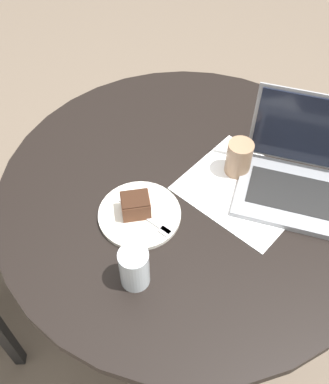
{
  "coord_description": "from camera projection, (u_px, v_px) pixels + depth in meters",
  "views": [
    {
      "loc": [
        -0.24,
        0.74,
        1.69
      ],
      "look_at": [
        0.04,
        0.07,
        0.79
      ],
      "focal_mm": 42.0,
      "sensor_mm": 36.0,
      "label": 1
    }
  ],
  "objects": [
    {
      "name": "ground_plane",
      "position": [
        180.0,
        306.0,
        1.8
      ],
      "size": [
        12.0,
        12.0,
        0.0
      ],
      "primitive_type": "plane",
      "color": "#6B5B4C"
    },
    {
      "name": "dining_table",
      "position": [
        186.0,
        226.0,
        1.36
      ],
      "size": [
        1.04,
        1.04,
        0.75
      ],
      "color": "black",
      "rests_on": "ground_plane"
    },
    {
      "name": "paper_document",
      "position": [
        244.0,
        189.0,
        1.21
      ],
      "size": [
        0.38,
        0.36,
        0.0
      ],
      "rotation": [
        0.0,
        0.0,
        -0.34
      ],
      "color": "white",
      "rests_on": "dining_table"
    },
    {
      "name": "plate",
      "position": [
        140.0,
        214.0,
        1.15
      ],
      "size": [
        0.21,
        0.21,
        0.01
      ],
      "color": "silver",
      "rests_on": "dining_table"
    },
    {
      "name": "cake_slice",
      "position": [
        136.0,
        205.0,
        1.13
      ],
      "size": [
        0.09,
        0.09,
        0.06
      ],
      "rotation": [
        0.0,
        0.0,
        3.7
      ],
      "color": "brown",
      "rests_on": "plate"
    },
    {
      "name": "fork",
      "position": [
        150.0,
        220.0,
        1.13
      ],
      "size": [
        0.17,
        0.07,
        0.0
      ],
      "rotation": [
        0.0,
        0.0,
        2.84
      ],
      "color": "silver",
      "rests_on": "plate"
    },
    {
      "name": "coffee_glass",
      "position": [
        239.0,
        158.0,
        1.22
      ],
      "size": [
        0.07,
        0.07,
        0.1
      ],
      "color": "#997556",
      "rests_on": "dining_table"
    },
    {
      "name": "water_glass",
      "position": [
        134.0,
        268.0,
        1.0
      ],
      "size": [
        0.07,
        0.07,
        0.11
      ],
      "color": "silver",
      "rests_on": "dining_table"
    },
    {
      "name": "laptop",
      "position": [
        304.0,
        178.0,
        1.18
      ],
      "size": [
        0.35,
        0.26,
        0.26
      ],
      "rotation": [
        0.0,
        0.0,
        6.38
      ],
      "color": "gray",
      "rests_on": "dining_table"
    }
  ]
}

